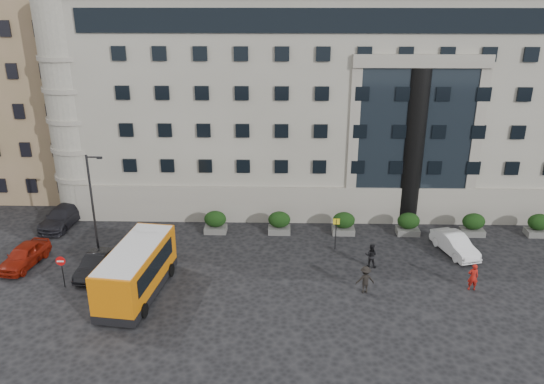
{
  "coord_description": "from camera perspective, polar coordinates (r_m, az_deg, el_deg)",
  "views": [
    {
      "loc": [
        1.54,
        -31.35,
        18.6
      ],
      "look_at": [
        0.7,
        4.04,
        5.0
      ],
      "focal_mm": 35.0,
      "sensor_mm": 36.0,
      "label": 1
    }
  ],
  "objects": [
    {
      "name": "hedge_b",
      "position": [
        42.96,
        0.79,
        -3.28
      ],
      "size": [
        1.8,
        1.26,
        1.84
      ],
      "color": "#555553",
      "rests_on": "ground"
    },
    {
      "name": "entrance_column",
      "position": [
        44.62,
        14.92,
        4.56
      ],
      "size": [
        1.8,
        1.8,
        13.0
      ],
      "primitive_type": "cylinder",
      "color": "black",
      "rests_on": "ground"
    },
    {
      "name": "white_taxi",
      "position": [
        42.08,
        19.07,
        -5.32
      ],
      "size": [
        2.83,
        4.86,
        1.51
      ],
      "primitive_type": "imported",
      "rotation": [
        0.0,
        0.0,
        0.29
      ],
      "color": "white",
      "rests_on": "ground"
    },
    {
      "name": "parked_car_a",
      "position": [
        42.06,
        -25.1,
        -6.2
      ],
      "size": [
        2.52,
        4.83,
        1.57
      ],
      "primitive_type": "imported",
      "rotation": [
        0.0,
        0.0,
        -0.15
      ],
      "color": "maroon",
      "rests_on": "ground"
    },
    {
      "name": "hedge_f",
      "position": [
        47.58,
        26.76,
        -3.17
      ],
      "size": [
        1.8,
        1.26,
        1.84
      ],
      "color": "#555553",
      "rests_on": "ground"
    },
    {
      "name": "hedge_d",
      "position": [
        44.12,
        14.45,
        -3.31
      ],
      "size": [
        1.8,
        1.26,
        1.84
      ],
      "color": "#555553",
      "rests_on": "ground"
    },
    {
      "name": "minibus",
      "position": [
        35.41,
        -14.38,
        -8.04
      ],
      "size": [
        3.67,
        8.12,
        3.27
      ],
      "rotation": [
        0.0,
        0.0,
        -0.13
      ],
      "color": "orange",
      "rests_on": "ground"
    },
    {
      "name": "parked_car_d",
      "position": [
        51.79,
        -16.46,
        -0.04
      ],
      "size": [
        3.03,
        5.66,
        1.51
      ],
      "primitive_type": "imported",
      "rotation": [
        0.0,
        0.0,
        -0.1
      ],
      "color": "black",
      "rests_on": "ground"
    },
    {
      "name": "apartment_far",
      "position": [
        75.38,
        -21.54,
        13.83
      ],
      "size": [
        13.0,
        13.0,
        22.0
      ],
      "primitive_type": "cube",
      "color": "#7D6749",
      "rests_on": "ground"
    },
    {
      "name": "parked_car_c",
      "position": [
        47.69,
        -21.65,
        -2.49
      ],
      "size": [
        2.75,
        5.62,
        1.58
      ],
      "primitive_type": "imported",
      "rotation": [
        0.0,
        0.0,
        -0.1
      ],
      "color": "black",
      "rests_on": "ground"
    },
    {
      "name": "red_truck",
      "position": [
        53.64,
        -19.1,
        1.12
      ],
      "size": [
        2.85,
        5.31,
        2.74
      ],
      "rotation": [
        0.0,
        0.0,
        0.11
      ],
      "color": "#9B260B",
      "rests_on": "ground"
    },
    {
      "name": "pedestrian_b",
      "position": [
        38.56,
        10.61,
        -6.73
      ],
      "size": [
        1.02,
        0.89,
        1.77
      ],
      "primitive_type": "imported",
      "rotation": [
        0.0,
        0.0,
        2.84
      ],
      "color": "black",
      "rests_on": "ground"
    },
    {
      "name": "hedge_e",
      "position": [
        45.59,
        20.84,
        -3.26
      ],
      "size": [
        1.8,
        1.26,
        1.84
      ],
      "color": "#555553",
      "rests_on": "ground"
    },
    {
      "name": "hedge_c",
      "position": [
        43.23,
        7.71,
        -3.32
      ],
      "size": [
        1.8,
        1.26,
        1.84
      ],
      "color": "#555553",
      "rests_on": "ground"
    },
    {
      "name": "hedge_a",
      "position": [
        43.31,
        -6.11,
        -3.19
      ],
      "size": [
        1.8,
        1.26,
        1.84
      ],
      "color": "#555553",
      "rests_on": "ground"
    },
    {
      "name": "ground",
      "position": [
        36.49,
        -1.26,
        -9.64
      ],
      "size": [
        120.0,
        120.0,
        0.0
      ],
      "primitive_type": "plane",
      "color": "black",
      "rests_on": "ground"
    },
    {
      "name": "bus_stop_sign",
      "position": [
        40.27,
        6.9,
        -3.91
      ],
      "size": [
        0.5,
        0.08,
        2.52
      ],
      "color": "#262628",
      "rests_on": "ground"
    },
    {
      "name": "civic_building",
      "position": [
        54.39,
        6.16,
        10.73
      ],
      "size": [
        44.0,
        24.0,
        18.0
      ],
      "primitive_type": "cube",
      "color": "gray",
      "rests_on": "ground"
    },
    {
      "name": "street_lamp",
      "position": [
        39.55,
        -18.67,
        -1.24
      ],
      "size": [
        1.16,
        0.18,
        8.0
      ],
      "color": "#262628",
      "rests_on": "ground"
    },
    {
      "name": "parked_car_b",
      "position": [
        39.11,
        -18.44,
        -7.4
      ],
      "size": [
        1.94,
        4.41,
        1.41
      ],
      "primitive_type": "imported",
      "rotation": [
        0.0,
        0.0,
        -0.11
      ],
      "color": "black",
      "rests_on": "ground"
    },
    {
      "name": "pedestrian_a",
      "position": [
        37.55,
        20.81,
        -8.54
      ],
      "size": [
        0.71,
        0.48,
        1.89
      ],
      "primitive_type": "imported",
      "rotation": [
        0.0,
        0.0,
        3.1
      ],
      "color": "#A71710",
      "rests_on": "ground"
    },
    {
      "name": "pedestrian_c",
      "position": [
        35.4,
        10.0,
        -9.26
      ],
      "size": [
        1.28,
        0.83,
        1.88
      ],
      "primitive_type": "imported",
      "rotation": [
        0.0,
        0.0,
        3.25
      ],
      "color": "black",
      "rests_on": "ground"
    },
    {
      "name": "apartment_near",
      "position": [
        57.99,
        -25.23,
        10.53
      ],
      "size": [
        14.0,
        14.0,
        20.0
      ],
      "primitive_type": "cube",
      "color": "olive",
      "rests_on": "ground"
    },
    {
      "name": "no_entry_sign",
      "position": [
        37.65,
        -21.71,
        -7.37
      ],
      "size": [
        0.64,
        0.16,
        2.32
      ],
      "color": "#262628",
      "rests_on": "ground"
    }
  ]
}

